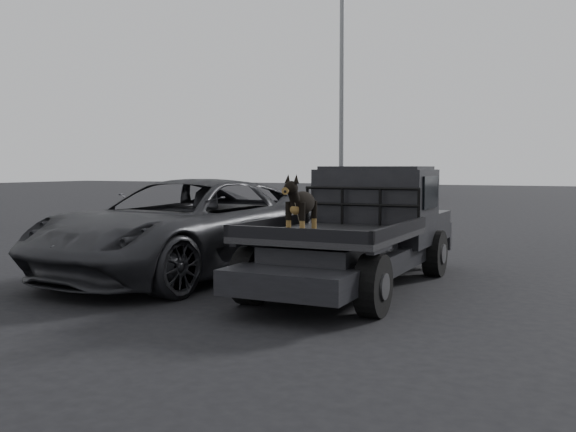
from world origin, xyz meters
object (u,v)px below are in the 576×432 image
at_px(dog, 302,208).
at_px(distant_car_a, 402,185).
at_px(floodlight_near, 342,23).
at_px(flatbed_ute, 356,257).
at_px(parked_suv, 187,227).

relative_size(dog, distant_car_a, 0.16).
height_order(dog, floodlight_near, floodlight_near).
relative_size(distant_car_a, floodlight_near, 0.35).
bearing_deg(flatbed_ute, dog, -91.79).
xyz_separation_m(distant_car_a, floodlight_near, (0.81, -11.77, 6.66)).
bearing_deg(dog, parked_suv, 149.57).
distance_m(flatbed_ute, floodlight_near, 17.77).
bearing_deg(floodlight_near, parked_suv, -78.31).
xyz_separation_m(dog, parked_suv, (-2.85, 1.67, -0.49)).
bearing_deg(dog, floodlight_near, 109.50).
xyz_separation_m(flatbed_ute, distant_car_a, (-6.88, 26.94, 0.32)).
xyz_separation_m(flatbed_ute, dog, (-0.06, -1.82, 0.83)).
height_order(flatbed_ute, dog, dog).
bearing_deg(parked_suv, distant_car_a, 104.18).
xyz_separation_m(flatbed_ute, floodlight_near, (-6.07, 15.17, 6.98)).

